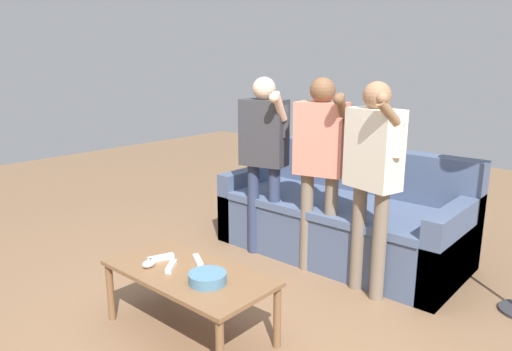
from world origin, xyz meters
TOP-DOWN VIEW (x-y plane):
  - ground_plane at (0.00, 0.00)m, footprint 12.00×12.00m
  - couch at (-0.15, 1.61)m, footprint 2.00×0.94m
  - coffee_table at (-0.19, -0.08)m, footprint 1.04×0.52m
  - snack_bowl at (0.01, -0.11)m, footprint 0.21×0.21m
  - game_remote_nunchuk at (-0.41, -0.20)m, footprint 0.06×0.09m
  - player_left at (-0.63, 1.13)m, footprint 0.48×0.33m
  - player_center at (-0.10, 1.15)m, footprint 0.48×0.33m
  - player_right at (0.36, 1.07)m, footprint 0.43×0.38m
  - game_remote_wand_near at (-0.44, -0.09)m, footprint 0.09×0.17m
  - game_remote_wand_far at (-0.29, -0.12)m, footprint 0.12×0.14m
  - game_remote_wand_spare at (-0.23, 0.04)m, footprint 0.15×0.11m

SIDE VIEW (x-z plane):
  - ground_plane at x=0.00m, z-range 0.00..0.00m
  - couch at x=-0.15m, z-range -0.14..0.74m
  - coffee_table at x=-0.19m, z-range 0.15..0.56m
  - game_remote_wand_near at x=-0.44m, z-range 0.40..0.44m
  - game_remote_wand_spare at x=-0.23m, z-range 0.40..0.44m
  - game_remote_wand_far at x=-0.29m, z-range 0.40..0.44m
  - game_remote_nunchuk at x=-0.41m, z-range 0.40..0.45m
  - snack_bowl at x=0.01m, z-range 0.40..0.46m
  - player_right at x=0.36m, z-range 0.19..1.67m
  - player_left at x=-0.63m, z-range 0.19..1.67m
  - player_center at x=-0.10m, z-range 0.19..1.68m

